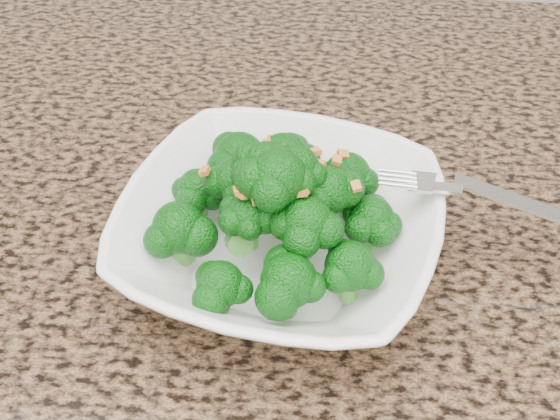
# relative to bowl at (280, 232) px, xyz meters

# --- Properties ---
(granite_counter) EXTENTS (1.64, 1.04, 0.03)m
(granite_counter) POSITION_rel_bowl_xyz_m (-0.16, -0.08, -0.04)
(granite_counter) COLOR brown
(granite_counter) RESTS_ON cabinet
(bowl) EXTENTS (0.27, 0.27, 0.06)m
(bowl) POSITION_rel_bowl_xyz_m (0.00, 0.00, 0.00)
(bowl) COLOR white
(bowl) RESTS_ON granite_counter
(broccoli_pile) EXTENTS (0.20, 0.20, 0.07)m
(broccoli_pile) POSITION_rel_bowl_xyz_m (0.00, 0.00, 0.06)
(broccoli_pile) COLOR #09560B
(broccoli_pile) RESTS_ON bowl
(garlic_topping) EXTENTS (0.12, 0.12, 0.01)m
(garlic_topping) POSITION_rel_bowl_xyz_m (0.00, 0.00, 0.10)
(garlic_topping) COLOR orange
(garlic_topping) RESTS_ON broccoli_pile
(fork) EXTENTS (0.18, 0.06, 0.01)m
(fork) POSITION_rel_bowl_xyz_m (0.12, 0.02, 0.03)
(fork) COLOR silver
(fork) RESTS_ON bowl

